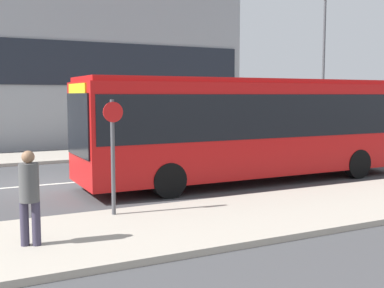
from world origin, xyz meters
TOP-DOWN VIEW (x-y plane):
  - ground_plane at (0.00, 0.00)m, footprint 120.00×120.00m
  - sidewalk_near at (0.00, -6.25)m, footprint 44.00×3.50m
  - sidewalk_far at (0.00, 6.25)m, footprint 44.00×3.50m
  - lane_centerline at (0.00, 0.00)m, footprint 41.80×0.16m
  - city_bus at (5.91, -2.29)m, footprint 11.10×2.59m
  - parked_car_0 at (14.15, 3.48)m, footprint 4.04×1.79m
  - pedestrian_near_stop at (-1.49, -6.46)m, footprint 0.34×0.34m
  - bus_stop_sign at (0.47, -5.02)m, footprint 0.44×0.12m
  - street_lamp at (15.45, 5.07)m, footprint 0.36×0.36m

SIDE VIEW (x-z plane):
  - ground_plane at x=0.00m, z-range 0.00..0.00m
  - lane_centerline at x=0.00m, z-range 0.00..0.01m
  - sidewalk_near at x=0.00m, z-range 0.00..0.13m
  - sidewalk_far at x=0.00m, z-range 0.00..0.13m
  - parked_car_0 at x=14.15m, z-range -0.05..1.36m
  - pedestrian_near_stop at x=-1.49m, z-range 0.24..1.91m
  - bus_stop_sign at x=0.47m, z-range 0.35..2.87m
  - city_bus at x=5.91m, z-range 0.25..3.49m
  - street_lamp at x=15.45m, z-range 0.92..8.90m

